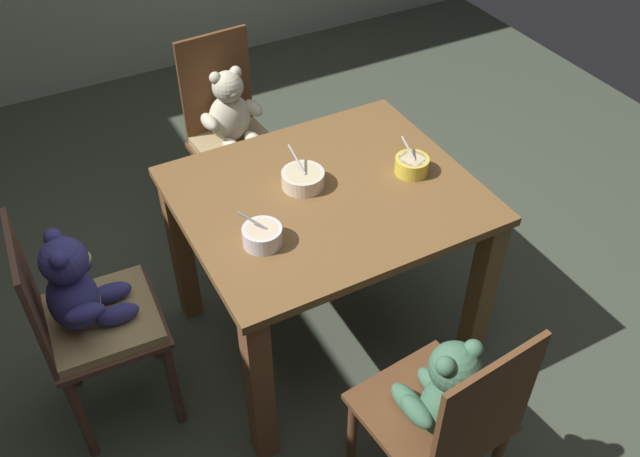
% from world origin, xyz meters
% --- Properties ---
extents(ground_plane, '(5.20, 5.20, 0.04)m').
position_xyz_m(ground_plane, '(0.00, 0.00, -0.02)').
color(ground_plane, '#40493A').
extents(dining_table, '(1.02, 0.86, 0.75)m').
position_xyz_m(dining_table, '(0.00, 0.00, 0.60)').
color(dining_table, brown).
rests_on(dining_table, ground_plane).
extents(teddy_chair_far_center, '(0.39, 0.42, 0.95)m').
position_xyz_m(teddy_chair_far_center, '(-0.04, 0.80, 0.56)').
color(teddy_chair_far_center, brown).
rests_on(teddy_chair_far_center, ground_plane).
extents(teddy_chair_near_front, '(0.42, 0.43, 0.90)m').
position_xyz_m(teddy_chair_near_front, '(-0.05, -0.81, 0.55)').
color(teddy_chair_near_front, brown).
rests_on(teddy_chair_near_front, ground_plane).
extents(teddy_chair_near_left, '(0.40, 0.41, 0.89)m').
position_xyz_m(teddy_chair_near_left, '(-0.88, 0.06, 0.56)').
color(teddy_chair_near_left, brown).
rests_on(teddy_chair_near_left, ground_plane).
extents(porridge_bowl_white_near_left, '(0.13, 0.13, 0.13)m').
position_xyz_m(porridge_bowl_white_near_left, '(-0.31, -0.13, 0.79)').
color(porridge_bowl_white_near_left, silver).
rests_on(porridge_bowl_white_near_left, dining_table).
extents(porridge_bowl_cream_center, '(0.15, 0.16, 0.13)m').
position_xyz_m(porridge_bowl_cream_center, '(-0.06, 0.07, 0.78)').
color(porridge_bowl_cream_center, beige).
rests_on(porridge_bowl_cream_center, dining_table).
extents(porridge_bowl_yellow_near_right, '(0.12, 0.13, 0.12)m').
position_xyz_m(porridge_bowl_yellow_near_right, '(0.32, -0.04, 0.79)').
color(porridge_bowl_yellow_near_right, yellow).
rests_on(porridge_bowl_yellow_near_right, dining_table).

